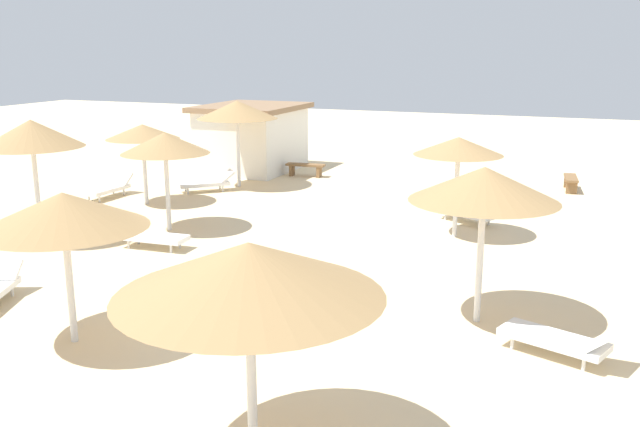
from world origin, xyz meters
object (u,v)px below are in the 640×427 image
(lounger_3, at_px, (463,211))
(lounger_4, at_px, (562,339))
(parasol_4, at_px, (484,185))
(lounger_1, at_px, (149,235))
(parasol_6, at_px, (249,270))
(bench_0, at_px, (571,181))
(lounger_5, at_px, (109,188))
(parasol_9, at_px, (63,211))
(lounger_0, at_px, (208,183))
(parasol_3, at_px, (458,147))
(bench_1, at_px, (305,168))
(parasol_1, at_px, (165,143))
(beach_cabana, at_px, (252,137))
(parasol_0, at_px, (237,110))
(parasol_5, at_px, (143,132))
(parasol_8, at_px, (31,134))

(lounger_3, height_order, lounger_4, lounger_4)
(parasol_4, xyz_separation_m, lounger_1, (-8.40, 1.77, -2.24))
(parasol_6, bearing_deg, bench_0, 81.34)
(parasol_4, xyz_separation_m, lounger_5, (-13.16, 6.28, -2.24))
(parasol_9, height_order, lounger_0, parasol_9)
(parasol_3, height_order, bench_1, parasol_3)
(bench_0, bearing_deg, parasol_3, -109.15)
(lounger_0, height_order, lounger_1, lounger_1)
(parasol_1, bearing_deg, beach_cabana, 103.25)
(parasol_0, distance_m, parasol_5, 3.85)
(parasol_8, bearing_deg, parasol_4, -6.42)
(parasol_6, height_order, bench_1, parasol_6)
(lounger_3, height_order, bench_1, lounger_3)
(parasol_0, xyz_separation_m, lounger_3, (8.38, -2.13, -2.41))
(beach_cabana, bearing_deg, lounger_5, -107.82)
(lounger_3, relative_size, lounger_4, 0.99)
(lounger_4, bearing_deg, parasol_4, 145.32)
(lounger_3, height_order, beach_cabana, beach_cabana)
(bench_0, height_order, bench_1, same)
(parasol_4, distance_m, bench_1, 15.01)
(parasol_6, relative_size, beach_cabana, 0.72)
(bench_1, height_order, beach_cabana, beach_cabana)
(parasol_1, xyz_separation_m, parasol_8, (-2.47, -2.14, 0.39))
(parasol_1, bearing_deg, parasol_5, 135.22)
(parasol_4, relative_size, parasol_9, 1.04)
(parasol_8, bearing_deg, lounger_1, 9.30)
(parasol_0, relative_size, parasol_3, 1.15)
(parasol_5, xyz_separation_m, lounger_4, (12.95, -6.97, -1.97))
(parasol_6, bearing_deg, parasol_4, 72.15)
(parasol_0, distance_m, parasol_8, 8.30)
(lounger_5, height_order, beach_cabana, beach_cabana)
(parasol_5, relative_size, parasol_9, 0.92)
(parasol_1, distance_m, lounger_5, 5.51)
(parasol_1, height_order, parasol_4, parasol_4)
(parasol_4, xyz_separation_m, lounger_0, (-10.57, 8.28, -2.24))
(parasol_6, xyz_separation_m, bench_0, (2.83, 18.59, -2.11))
(parasol_4, xyz_separation_m, lounger_3, (-1.61, 7.33, -2.24))
(parasol_6, height_order, beach_cabana, parasol_6)
(lounger_0, distance_m, beach_cabana, 4.55)
(parasol_4, relative_size, bench_1, 1.88)
(parasol_1, relative_size, lounger_1, 1.39)
(parasol_3, distance_m, bench_0, 8.12)
(parasol_3, distance_m, lounger_5, 11.84)
(lounger_3, xyz_separation_m, bench_1, (-6.94, 4.81, 0.03))
(parasol_4, xyz_separation_m, beach_cabana, (-11.10, 12.69, -1.23))
(lounger_1, height_order, lounger_5, lounger_5)
(parasol_0, relative_size, parasol_6, 0.97)
(parasol_8, xyz_separation_m, lounger_1, (2.98, 0.49, -2.46))
(lounger_4, bearing_deg, lounger_0, 142.32)
(parasol_0, bearing_deg, bench_1, 61.73)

